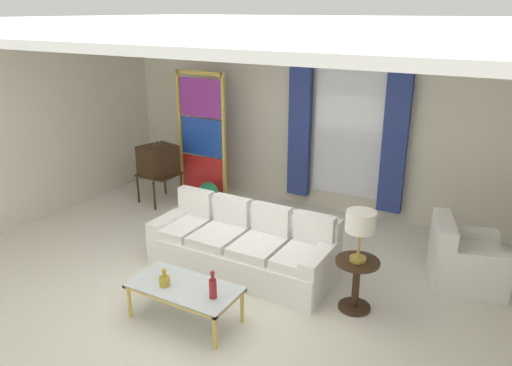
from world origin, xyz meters
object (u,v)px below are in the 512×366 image
vintage_tv (158,161)px  bottle_crystal_tall (213,287)px  armchair_white (462,261)px  peacock_figurine (204,196)px  stained_glass_divider (202,140)px  table_lamp_brass (361,224)px  round_side_table (356,280)px  coffee_table (184,289)px  bottle_blue_decanter (165,280)px  couch_white_long (245,246)px

vintage_tv → bottle_crystal_tall: bearing=-42.1°
armchair_white → peacock_figurine: size_ratio=1.69×
stained_glass_divider → table_lamp_brass: size_ratio=3.86×
vintage_tv → stained_glass_divider: 0.82m
bottle_crystal_tall → round_side_table: bearing=45.1°
bottle_crystal_tall → stained_glass_divider: stained_glass_divider is taller
armchair_white → stained_glass_divider: stained_glass_divider is taller
coffee_table → bottle_crystal_tall: bottle_crystal_tall is taller
coffee_table → stained_glass_divider: 3.69m
table_lamp_brass → bottle_blue_decanter: bearing=-145.0°
coffee_table → bottle_crystal_tall: (0.39, -0.03, 0.16)m
table_lamp_brass → coffee_table: bearing=-144.2°
bottle_blue_decanter → peacock_figurine: bottle_blue_decanter is taller
bottle_blue_decanter → peacock_figurine: size_ratio=0.33×
coffee_table → vintage_tv: (-2.47, 2.55, 0.36)m
coffee_table → peacock_figurine: peacock_figurine is taller
peacock_figurine → round_side_table: size_ratio=1.01×
stained_glass_divider → peacock_figurine: stained_glass_divider is taller
stained_glass_divider → peacock_figurine: bearing=-53.2°
coffee_table → bottle_crystal_tall: size_ratio=3.90×
couch_white_long → peacock_figurine: (-1.60, 1.38, -0.09)m
stained_glass_divider → coffee_table: bearing=-58.0°
bottle_crystal_tall → vintage_tv: bearing=137.9°
bottle_crystal_tall → peacock_figurine: bearing=126.6°
couch_white_long → bottle_crystal_tall: couch_white_long is taller
coffee_table → peacock_figurine: size_ratio=1.97×
bottle_crystal_tall → round_side_table: 1.60m
coffee_table → stained_glass_divider: bearing=122.0°
bottle_blue_decanter → bottle_crystal_tall: bearing=5.8°
armchair_white → peacock_figurine: 4.09m
coffee_table → vintage_tv: 3.57m
armchair_white → round_side_table: (-0.94, -1.16, 0.07)m
stained_glass_divider → round_side_table: (3.43, -1.98, -0.70)m
bottle_blue_decanter → round_side_table: bearing=35.0°
round_side_table → vintage_tv: bearing=159.8°
bottle_blue_decanter → bottle_crystal_tall: 0.58m
vintage_tv → table_lamp_brass: (3.98, -1.46, 0.30)m
bottle_crystal_tall → table_lamp_brass: table_lamp_brass is taller
couch_white_long → bottle_crystal_tall: size_ratio=7.71×
couch_white_long → vintage_tv: vintage_tv is taller
table_lamp_brass → peacock_figurine: bearing=153.3°
bottle_blue_decanter → table_lamp_brass: (1.69, 1.18, 0.55)m
couch_white_long → coffee_table: couch_white_long is taller
couch_white_long → stained_glass_divider: stained_glass_divider is taller
couch_white_long → bottle_blue_decanter: bearing=-96.7°
bottle_crystal_tall → table_lamp_brass: bearing=45.1°
round_side_table → coffee_table: bearing=-144.2°
armchair_white → table_lamp_brass: size_ratio=1.78×
coffee_table → stained_glass_divider: size_ratio=0.54×
bottle_blue_decanter → round_side_table: bottle_blue_decanter is taller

